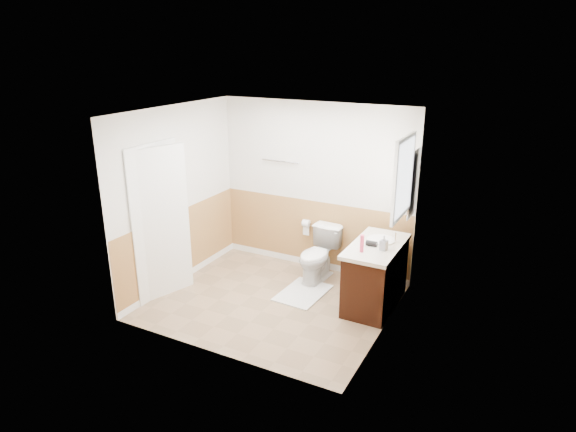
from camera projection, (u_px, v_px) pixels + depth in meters
The scene contains 32 objects.
floor at pixel (273, 302), 6.63m from camera, with size 3.00×3.00×0.00m, color #8C7051.
ceiling at pixel (271, 112), 5.81m from camera, with size 3.00×3.00×0.00m, color white.
wall_back at pixel (315, 188), 7.31m from camera, with size 3.00×3.00×0.00m, color silver.
wall_front at pixel (210, 249), 5.13m from camera, with size 3.00×3.00×0.00m, color silver.
wall_left at pixel (177, 197), 6.87m from camera, with size 3.00×3.00×0.00m, color silver.
wall_right at pixel (389, 233), 5.57m from camera, with size 3.00×3.00×0.00m, color silver.
wainscot_back at pixel (314, 235), 7.55m from camera, with size 3.00×3.00×0.00m, color #AD8245.
wainscot_front at pixel (214, 313), 5.39m from camera, with size 3.00×3.00×0.00m, color #AD8245.
wainscot_left at pixel (181, 247), 7.11m from camera, with size 2.60×2.60×0.00m, color #AD8245.
wainscot_right at pixel (383, 293), 5.82m from camera, with size 2.60×2.60×0.00m, color #AD8245.
toilet at pixel (318, 255), 7.13m from camera, with size 0.43×0.75×0.77m, color white.
bath_mat at pixel (303, 293), 6.85m from camera, with size 0.55×0.80×0.02m, color silver.
vanity_cabinet at pixel (375, 277), 6.44m from camera, with size 0.55×1.10×0.80m, color black.
vanity_knob_left at pixel (351, 264), 6.44m from camera, with size 0.03×0.03×0.03m, color silver.
vanity_knob_right at pixel (357, 259), 6.61m from camera, with size 0.03×0.03×0.03m, color silver.
countertop at pixel (376, 246), 6.31m from camera, with size 0.60×1.15×0.05m, color white.
sink_basin at pixel (381, 240), 6.42m from camera, with size 0.36×0.36×0.02m, color white.
faucet at pixel (395, 238), 6.32m from camera, with size 0.02×0.02×0.14m, color silver.
lotion_bottle at pixel (362, 243), 6.04m from camera, with size 0.05×0.05×0.22m, color #D4365C.
soap_dispenser at pixel (384, 243), 6.10m from camera, with size 0.08×0.09×0.19m, color gray.
hair_dryer_body at pixel (372, 244), 6.24m from camera, with size 0.07×0.07×0.14m, color black.
hair_dryer_handle at pixel (369, 246), 6.25m from camera, with size 0.03×0.03×0.07m, color black.
mirror_panel at pixel (413, 184), 6.40m from camera, with size 0.02×0.35×0.90m, color silver.
window_frame at pixel (403, 177), 5.91m from camera, with size 0.04×0.80×1.00m, color white.
window_glass at pixel (405, 178), 5.90m from camera, with size 0.01×0.70×0.90m, color white.
door at pixel (162, 224), 6.53m from camera, with size 0.05×0.80×2.04m, color white.
door_frame at pixel (157, 222), 6.56m from camera, with size 0.02×0.92×2.10m, color white.
door_knob at pixel (182, 222), 6.80m from camera, with size 0.06×0.06×0.06m, color silver.
towel_bar at pixel (280, 161), 7.39m from camera, with size 0.02×0.02×0.62m, color silver.
tp_holder_bar at pixel (306, 223), 7.47m from camera, with size 0.02×0.02×0.14m, color silver.
tp_roll at pixel (306, 223), 7.47m from camera, with size 0.11×0.11×0.10m, color white.
tp_sheet at pixel (306, 230), 7.51m from camera, with size 0.10×0.01×0.16m, color white.
Camera 1 is at (2.89, -5.13, 3.26)m, focal length 31.08 mm.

